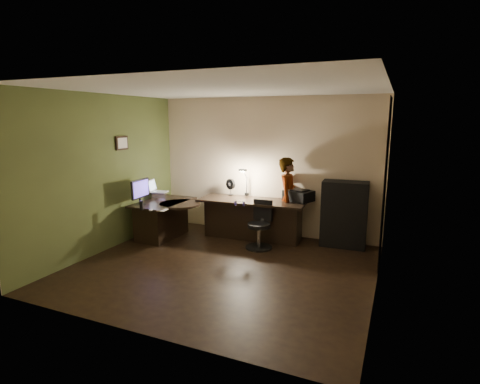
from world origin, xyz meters
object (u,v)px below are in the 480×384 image
at_px(office_chair, 259,225).
at_px(person, 288,199).
at_px(desk_right, 252,219).
at_px(monitor, 140,196).
at_px(desk_left, 164,220).
at_px(cabinet, 344,214).

bearing_deg(office_chair, person, 66.87).
distance_m(desk_right, person, 0.80).
xyz_separation_m(desk_right, office_chair, (0.32, -0.47, 0.04)).
distance_m(monitor, person, 2.77).
bearing_deg(monitor, desk_right, 23.53).
bearing_deg(office_chair, desk_right, 125.21).
height_order(desk_left, person, person).
relative_size(desk_right, cabinet, 1.71).
bearing_deg(cabinet, person, 177.14).
relative_size(desk_left, office_chair, 1.46).
height_order(monitor, person, person).
height_order(office_chair, person, person).
bearing_deg(cabinet, monitor, -163.22).
height_order(cabinet, monitor, cabinet).
height_order(desk_right, cabinet, cabinet).
xyz_separation_m(cabinet, office_chair, (-1.36, -0.72, -0.17)).
bearing_deg(monitor, cabinet, 14.51).
height_order(monitor, office_chair, monitor).
height_order(desk_right, monitor, monitor).
distance_m(desk_left, person, 2.43).
bearing_deg(cabinet, desk_right, -174.27).
xyz_separation_m(desk_right, person, (0.64, 0.25, 0.40)).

